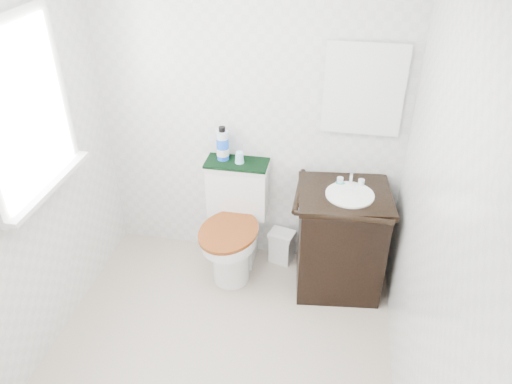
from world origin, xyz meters
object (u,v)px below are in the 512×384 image
(toilet, at_px, (235,228))
(vanity, at_px, (340,238))
(trash_bin, at_px, (282,246))
(cup, at_px, (239,157))
(mouthwash_bottle, at_px, (223,145))

(toilet, xyz_separation_m, vanity, (0.79, -0.06, 0.06))
(trash_bin, relative_size, cup, 3.30)
(vanity, relative_size, cup, 11.08)
(toilet, relative_size, cup, 10.31)
(toilet, height_order, mouthwash_bottle, mouthwash_bottle)
(cup, bearing_deg, toilet, -100.08)
(mouthwash_bottle, bearing_deg, trash_bin, -2.36)
(trash_bin, distance_m, mouthwash_bottle, 0.96)
(trash_bin, xyz_separation_m, cup, (-0.32, -0.01, 0.78))
(mouthwash_bottle, bearing_deg, cup, -14.25)
(toilet, height_order, trash_bin, toilet)
(toilet, xyz_separation_m, trash_bin, (0.35, 0.14, -0.23))
(toilet, bearing_deg, vanity, -4.42)
(vanity, relative_size, trash_bin, 3.36)
(trash_bin, height_order, mouthwash_bottle, mouthwash_bottle)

